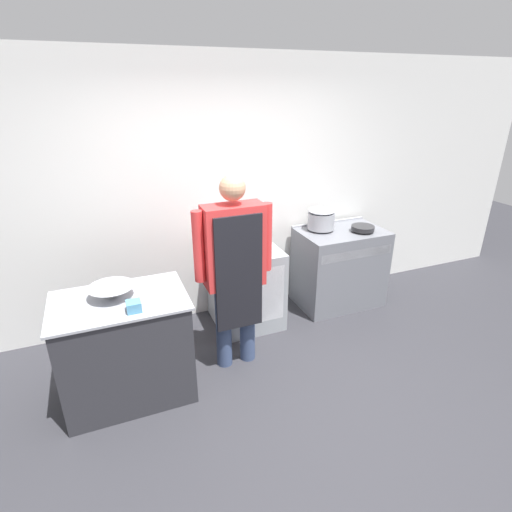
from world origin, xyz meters
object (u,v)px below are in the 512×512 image
Objects in this scene: stove at (339,267)px; person_cook at (234,263)px; stock_pot at (321,219)px; plastic_tub at (134,306)px; saute_pan at (363,228)px; mixing_bowl at (112,292)px; fridge_unit at (246,286)px.

person_cook reaches higher than stove.
stock_pot is (1.26, 0.72, 0.03)m from person_cook.
plastic_tub is (-0.86, -0.28, -0.08)m from person_cook.
stock_pot reaches higher than saute_pan.
person_cook is 0.99m from mixing_bowl.
stock_pot reaches higher than plastic_tub.
mixing_bowl is at bearing -154.75° from fridge_unit.
fridge_unit is (-1.15, 0.00, -0.02)m from stove.
saute_pan is (2.53, 0.78, 0.01)m from plastic_tub.
stove is at bearing 22.52° from person_cook.
plastic_tub is at bearing -64.01° from mixing_bowl.
person_cook is 17.07× the size of plastic_tub.
plastic_tub is at bearing -162.11° from person_cook.
mixing_bowl is at bearing 115.99° from plastic_tub.
fridge_unit is 1.12m from stock_pot.
saute_pan is (2.66, 0.51, 0.01)m from mixing_bowl.
stock_pot is 0.47m from saute_pan.
person_cook reaches higher than stock_pot.
mixing_bowl is at bearing -162.04° from stock_pot.
stove is at bearing 20.85° from plastic_tub.
plastic_tub is at bearing -159.15° from stove.
fridge_unit is at bearing 36.92° from plastic_tub.
saute_pan is (0.40, -0.22, -0.09)m from stock_pot.
saute_pan is at bearing 17.18° from plastic_tub.
plastic_tub is 0.35× the size of stock_pot.
fridge_unit is at bearing -173.38° from stock_pot.
stove is 0.63m from stock_pot.
person_cook reaches higher than saute_pan.
fridge_unit is 8.30× the size of plastic_tub.
stock_pot reaches higher than stove.
fridge_unit is 1.44m from saute_pan.
stock_pot is (-0.21, 0.11, 0.58)m from stove.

